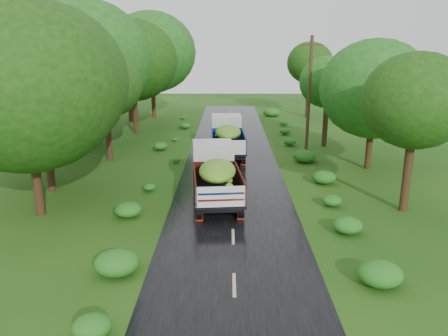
{
  "coord_description": "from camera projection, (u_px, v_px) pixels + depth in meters",
  "views": [
    {
      "loc": [
        -0.22,
        -13.72,
        8.3
      ],
      "look_at": [
        -0.46,
        9.11,
        1.7
      ],
      "focal_mm": 35.0,
      "sensor_mm": 36.0,
      "label": 1
    }
  ],
  "objects": [
    {
      "name": "road_lines",
      "position": [
        233.0,
        219.0,
        21.24
      ],
      "size": [
        0.12,
        69.6,
        0.0
      ],
      "color": "#BFB78C",
      "rests_on": "road"
    },
    {
      "name": "road",
      "position": [
        233.0,
        227.0,
        20.28
      ],
      "size": [
        6.5,
        80.0,
        0.02
      ],
      "primitive_type": "cube",
      "color": "black",
      "rests_on": "ground"
    },
    {
      "name": "truck_far",
      "position": [
        227.0,
        135.0,
        32.78
      ],
      "size": [
        2.6,
        6.69,
        2.77
      ],
      "rotation": [
        0.0,
        0.0,
        0.04
      ],
      "color": "black",
      "rests_on": "ground"
    },
    {
      "name": "truck_near",
      "position": [
        215.0,
        172.0,
        23.42
      ],
      "size": [
        2.99,
        6.81,
        2.78
      ],
      "rotation": [
        0.0,
        0.0,
        0.1
      ],
      "color": "black",
      "rests_on": "ground"
    },
    {
      "name": "trees_right",
      "position": [
        349.0,
        82.0,
        32.43
      ],
      "size": [
        4.98,
        32.32,
        7.54
      ],
      "color": "black",
      "rests_on": "ground"
    },
    {
      "name": "ground",
      "position": [
        234.0,
        285.0,
        15.48
      ],
      "size": [
        120.0,
        120.0,
        0.0
      ],
      "primitive_type": "plane",
      "color": "#11430E",
      "rests_on": "ground"
    },
    {
      "name": "shrubs",
      "position": [
        232.0,
        167.0,
        28.83
      ],
      "size": [
        11.9,
        44.0,
        0.7
      ],
      "color": "#1D6818",
      "rests_on": "ground"
    },
    {
      "name": "trees_left",
      "position": [
        106.0,
        65.0,
        34.41
      ],
      "size": [
        7.31,
        33.72,
        9.23
      ],
      "color": "black",
      "rests_on": "ground"
    },
    {
      "name": "utility_pole",
      "position": [
        309.0,
        96.0,
        31.57
      ],
      "size": [
        1.54,
        0.25,
        8.77
      ],
      "rotation": [
        0.0,
        0.0,
        -0.02
      ],
      "color": "#382616",
      "rests_on": "ground"
    }
  ]
}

